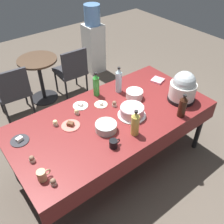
% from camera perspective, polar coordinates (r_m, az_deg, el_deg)
% --- Properties ---
extents(ground, '(9.00, 9.00, 0.00)m').
position_cam_1_polar(ground, '(3.20, 0.00, -11.23)').
color(ground, brown).
extents(potluck_table, '(2.20, 1.10, 0.75)m').
position_cam_1_polar(potluck_table, '(2.70, 0.00, -1.84)').
color(potluck_table, maroon).
rests_on(potluck_table, ground).
extents(frosted_layer_cake, '(0.30, 0.30, 0.12)m').
position_cam_1_polar(frosted_layer_cake, '(2.64, 4.58, 0.13)').
color(frosted_layer_cake, silver).
rests_on(frosted_layer_cake, potluck_table).
extents(slow_cooker, '(0.31, 0.31, 0.36)m').
position_cam_1_polar(slow_cooker, '(2.91, 15.91, 5.36)').
color(slow_cooker, black).
rests_on(slow_cooker, potluck_table).
extents(glass_salad_bowl, '(0.22, 0.22, 0.08)m').
position_cam_1_polar(glass_salad_bowl, '(2.47, -1.37, -3.43)').
color(glass_salad_bowl, '#B2C6BC').
rests_on(glass_salad_bowl, potluck_table).
extents(ceramic_snack_bowl, '(0.20, 0.20, 0.09)m').
position_cam_1_polar(ceramic_snack_bowl, '(2.91, 5.14, 4.04)').
color(ceramic_snack_bowl, silver).
rests_on(ceramic_snack_bowl, potluck_table).
extents(dessert_plate_cream, '(0.15, 0.15, 0.04)m').
position_cam_1_polar(dessert_plate_cream, '(2.81, -2.54, 1.81)').
color(dessert_plate_cream, beige).
rests_on(dessert_plate_cream, potluck_table).
extents(dessert_plate_coral, '(0.19, 0.19, 0.05)m').
position_cam_1_polar(dessert_plate_coral, '(2.57, -9.42, -2.95)').
color(dessert_plate_coral, '#E07266').
rests_on(dessert_plate_coral, potluck_table).
extents(dessert_plate_white, '(0.17, 0.17, 0.04)m').
position_cam_1_polar(dessert_plate_white, '(2.81, -7.20, 1.52)').
color(dessert_plate_white, white).
rests_on(dessert_plate_white, potluck_table).
extents(dessert_plate_charcoal, '(0.18, 0.18, 0.04)m').
position_cam_1_polar(dessert_plate_charcoal, '(2.54, -20.32, -6.05)').
color(dessert_plate_charcoal, '#2D2D33').
rests_on(dessert_plate_charcoal, potluck_table).
extents(cupcake_berry, '(0.05, 0.05, 0.07)m').
position_cam_1_polar(cupcake_berry, '(2.78, 0.53, 1.91)').
color(cupcake_berry, beige).
rests_on(cupcake_berry, potluck_table).
extents(cupcake_lemon, '(0.05, 0.05, 0.07)m').
position_cam_1_polar(cupcake_lemon, '(2.69, -8.06, 0.08)').
color(cupcake_lemon, beige).
rests_on(cupcake_lemon, potluck_table).
extents(cupcake_mint, '(0.05, 0.05, 0.07)m').
position_cam_1_polar(cupcake_mint, '(2.30, -17.82, -10.17)').
color(cupcake_mint, beige).
rests_on(cupcake_mint, potluck_table).
extents(cupcake_vanilla, '(0.05, 0.05, 0.07)m').
position_cam_1_polar(cupcake_vanilla, '(2.10, -13.28, -15.28)').
color(cupcake_vanilla, beige).
rests_on(cupcake_vanilla, potluck_table).
extents(cupcake_cocoa, '(0.05, 0.05, 0.07)m').
position_cam_1_polar(cupcake_cocoa, '(2.59, -12.82, -2.43)').
color(cupcake_cocoa, beige).
rests_on(cupcake_cocoa, potluck_table).
extents(soda_bottle_ginger_ale, '(0.08, 0.08, 0.29)m').
position_cam_1_polar(soda_bottle_ginger_ale, '(2.38, 5.33, -2.60)').
color(soda_bottle_ginger_ale, gold).
rests_on(soda_bottle_ginger_ale, potluck_table).
extents(soda_bottle_water, '(0.07, 0.07, 0.32)m').
position_cam_1_polar(soda_bottle_water, '(2.96, 1.55, 7.20)').
color(soda_bottle_water, silver).
rests_on(soda_bottle_water, potluck_table).
extents(soda_bottle_cola, '(0.08, 0.08, 0.27)m').
position_cam_1_polar(soda_bottle_cola, '(2.69, 15.81, 1.28)').
color(soda_bottle_cola, '#33190F').
rests_on(soda_bottle_cola, potluck_table).
extents(soda_bottle_lime_soda, '(0.07, 0.07, 0.30)m').
position_cam_1_polar(soda_bottle_lime_soda, '(2.90, -3.63, 6.19)').
color(soda_bottle_lime_soda, green).
rests_on(soda_bottle_lime_soda, potluck_table).
extents(coffee_mug_black, '(0.12, 0.08, 0.08)m').
position_cam_1_polar(coffee_mug_black, '(2.31, 0.38, -7.22)').
color(coffee_mug_black, black).
rests_on(coffee_mug_black, potluck_table).
extents(coffee_mug_tan, '(0.12, 0.08, 0.10)m').
position_cam_1_polar(coffee_mug_tan, '(2.14, -15.67, -13.72)').
color(coffee_mug_tan, tan).
rests_on(coffee_mug_tan, potluck_table).
extents(paper_napkin_stack, '(0.18, 0.18, 0.02)m').
position_cam_1_polar(paper_napkin_stack, '(3.28, 10.36, 7.15)').
color(paper_napkin_stack, pink).
rests_on(paper_napkin_stack, potluck_table).
extents(maroon_chair_left, '(0.47, 0.47, 0.85)m').
position_cam_1_polar(maroon_chair_left, '(3.79, -21.61, 4.72)').
color(maroon_chair_left, '#333338').
rests_on(maroon_chair_left, ground).
extents(maroon_chair_right, '(0.46, 0.46, 0.85)m').
position_cam_1_polar(maroon_chair_right, '(4.07, -9.15, 9.60)').
color(maroon_chair_right, '#333338').
rests_on(maroon_chair_right, ground).
extents(round_cafe_table, '(0.60, 0.60, 0.72)m').
position_cam_1_polar(round_cafe_table, '(4.09, -16.21, 8.76)').
color(round_cafe_table, '#473323').
rests_on(round_cafe_table, ground).
extents(water_cooler, '(0.32, 0.32, 1.24)m').
position_cam_1_polar(water_cooler, '(4.76, -4.26, 15.75)').
color(water_cooler, silver).
rests_on(water_cooler, ground).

